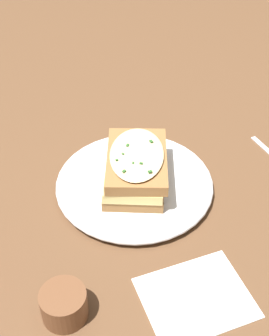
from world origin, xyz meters
TOP-DOWN VIEW (x-y plane):
  - ground_plane at (0.00, 0.00)m, footprint 2.40×2.40m
  - dinner_plate at (-0.01, -0.01)m, footprint 0.25×0.25m
  - sandwich at (-0.01, -0.01)m, footprint 0.13×0.16m
  - napkin at (-0.04, 0.20)m, footprint 0.15×0.13m
  - condiment_pot at (0.12, 0.19)m, footprint 0.06×0.06m

SIDE VIEW (x-z plane):
  - ground_plane at x=0.00m, z-range 0.00..0.00m
  - napkin at x=-0.04m, z-range 0.00..0.00m
  - dinner_plate at x=-0.01m, z-range 0.00..0.02m
  - condiment_pot at x=0.12m, z-range 0.00..0.04m
  - sandwich at x=-0.01m, z-range 0.02..0.08m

